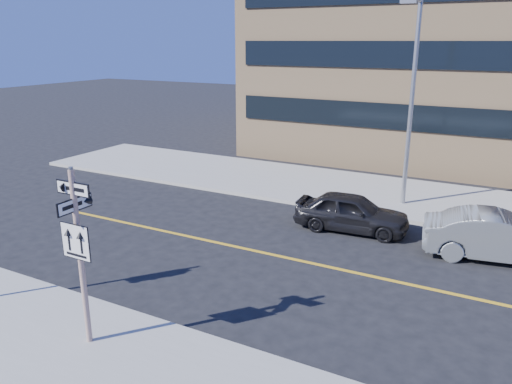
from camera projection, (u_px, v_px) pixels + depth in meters
The scene contains 6 objects.
ground at pixel (160, 298), 13.45m from camera, with size 120.00×120.00×0.00m, color black.
sign_pole at pixel (79, 248), 10.62m from camera, with size 0.92×0.92×4.06m.
parked_car_a at pixel (352, 212), 18.11m from camera, with size 4.09×1.65×1.39m, color black.
parked_car_b at pixel (500, 237), 15.66m from camera, with size 4.59×1.60×1.51m, color slate.
streetlight_a at pixel (411, 92), 19.32m from camera, with size 0.55×2.25×8.00m.
building_brick at pixel (433, 1), 30.99m from camera, with size 18.00×18.00×18.00m, color tan.
Camera 1 is at (7.98, -9.37, 6.67)m, focal length 35.00 mm.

